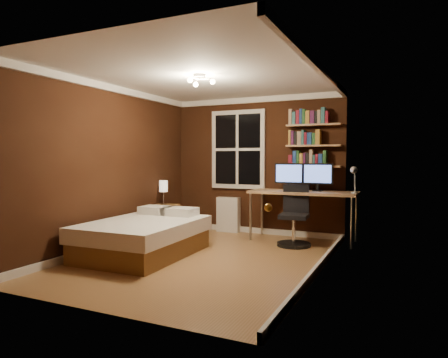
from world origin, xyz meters
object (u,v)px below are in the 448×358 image
at_px(monitor_right, 318,177).
at_px(desk_lamp, 354,180).
at_px(bedside_lamp, 163,193).
at_px(office_chair, 294,223).
at_px(nightstand, 164,220).
at_px(desk, 303,195).
at_px(radiator, 228,215).
at_px(bed, 144,237).
at_px(monitor_left, 289,177).

distance_m(monitor_right, desk_lamp, 0.66).
distance_m(bedside_lamp, office_chair, 2.39).
height_order(nightstand, desk, desk).
relative_size(nightstand, monitor_right, 1.11).
xyz_separation_m(radiator, office_chair, (1.43, -0.64, 0.04)).
bearing_deg(nightstand, desk_lamp, 4.31).
relative_size(bedside_lamp, radiator, 0.67).
bearing_deg(monitor_right, bed, -135.69).
bearing_deg(bed, monitor_left, 50.45).
bearing_deg(radiator, monitor_left, -6.94).
xyz_separation_m(monitor_right, desk_lamp, (0.61, -0.25, -0.01)).
xyz_separation_m(bed, radiator, (0.36, 2.15, 0.06)).
height_order(bed, bedside_lamp, bedside_lamp).
height_order(nightstand, office_chair, office_chair).
distance_m(radiator, monitor_left, 1.42).
xyz_separation_m(monitor_left, office_chair, (0.23, -0.49, -0.71)).
relative_size(monitor_left, monitor_right, 1.00).
xyz_separation_m(desk, monitor_right, (0.22, 0.09, 0.29)).
xyz_separation_m(nightstand, bedside_lamp, (0.00, 0.00, 0.49)).
xyz_separation_m(bed, desk_lamp, (2.67, 1.75, 0.79)).
distance_m(radiator, office_chair, 1.57).
height_order(radiator, desk, desk).
distance_m(nightstand, monitor_right, 2.80).
bearing_deg(office_chair, nightstand, 179.17).
xyz_separation_m(radiator, monitor_right, (1.70, -0.15, 0.74)).
bearing_deg(monitor_left, desk_lamp, -12.89).
bearing_deg(desk_lamp, radiator, 170.19).
height_order(bed, radiator, radiator).
height_order(radiator, office_chair, office_chair).
distance_m(bed, office_chair, 2.35).
height_order(nightstand, radiator, radiator).
bearing_deg(office_chair, monitor_left, 109.89).
distance_m(desk_lamp, office_chair, 1.14).
bearing_deg(bed, desk, 44.74).
bearing_deg(desk_lamp, monitor_right, 157.60).
relative_size(nightstand, bedside_lamp, 1.27).
relative_size(radiator, desk_lamp, 1.48).
distance_m(radiator, desk, 1.56).
distance_m(bed, monitor_left, 2.67).
relative_size(desk, monitor_right, 3.53).
xyz_separation_m(nightstand, monitor_left, (2.11, 0.67, 0.79)).
relative_size(bedside_lamp, monitor_left, 0.87).
height_order(bed, desk, desk).
bearing_deg(monitor_right, office_chair, -117.95).
height_order(desk, monitor_left, monitor_left).
height_order(desk, office_chair, office_chair).
relative_size(radiator, monitor_right, 1.30).
relative_size(bed, office_chair, 1.93).
height_order(bed, office_chair, office_chair).
relative_size(desk, monitor_left, 3.53).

